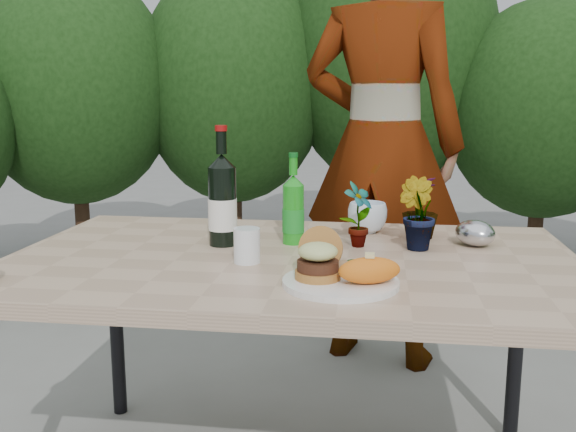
# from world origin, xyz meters

# --- Properties ---
(patio_table) EXTENTS (1.60, 1.00, 0.75)m
(patio_table) POSITION_xyz_m (0.00, 0.00, 0.69)
(patio_table) COLOR tan
(patio_table) RESTS_ON ground
(shrub_hedge) EXTENTS (6.89, 5.10, 2.44)m
(shrub_hedge) POSITION_xyz_m (0.28, 1.86, 1.22)
(shrub_hedge) COLOR #382316
(shrub_hedge) RESTS_ON ground
(dinner_plate) EXTENTS (0.28, 0.28, 0.01)m
(dinner_plate) POSITION_xyz_m (0.15, -0.27, 0.76)
(dinner_plate) COLOR white
(dinner_plate) RESTS_ON patio_table
(burger_stack) EXTENTS (0.11, 0.16, 0.11)m
(burger_stack) POSITION_xyz_m (0.10, -0.25, 0.81)
(burger_stack) COLOR #B7722D
(burger_stack) RESTS_ON dinner_plate
(sweet_potato) EXTENTS (0.17, 0.12, 0.06)m
(sweet_potato) POSITION_xyz_m (0.22, -0.29, 0.80)
(sweet_potato) COLOR orange
(sweet_potato) RESTS_ON dinner_plate
(grilled_veg) EXTENTS (0.08, 0.05, 0.03)m
(grilled_veg) POSITION_xyz_m (0.17, -0.17, 0.78)
(grilled_veg) COLOR olive
(grilled_veg) RESTS_ON dinner_plate
(wine_bottle) EXTENTS (0.09, 0.09, 0.36)m
(wine_bottle) POSITION_xyz_m (-0.22, 0.10, 0.88)
(wine_bottle) COLOR black
(wine_bottle) RESTS_ON patio_table
(sparkling_water) EXTENTS (0.07, 0.07, 0.28)m
(sparkling_water) POSITION_xyz_m (-0.02, 0.15, 0.85)
(sparkling_water) COLOR #1A901A
(sparkling_water) RESTS_ON patio_table
(plastic_cup) EXTENTS (0.07, 0.07, 0.09)m
(plastic_cup) POSITION_xyz_m (-0.11, -0.09, 0.80)
(plastic_cup) COLOR white
(plastic_cup) RESTS_ON patio_table
(seedling_left) EXTENTS (0.12, 0.12, 0.20)m
(seedling_left) POSITION_xyz_m (0.18, 0.14, 0.85)
(seedling_left) COLOR #275B1F
(seedling_left) RESTS_ON patio_table
(seedling_mid) EXTENTS (0.15, 0.15, 0.21)m
(seedling_mid) POSITION_xyz_m (0.35, 0.14, 0.86)
(seedling_mid) COLOR #20521C
(seedling_mid) RESTS_ON patio_table
(seedling_right) EXTENTS (0.16, 0.16, 0.20)m
(seedling_right) POSITION_xyz_m (0.37, 0.28, 0.85)
(seedling_right) COLOR #2C6020
(seedling_right) RESTS_ON patio_table
(blue_bowl) EXTENTS (0.16, 0.16, 0.10)m
(blue_bowl) POSITION_xyz_m (0.20, 0.34, 0.80)
(blue_bowl) COLOR white
(blue_bowl) RESTS_ON patio_table
(foil_packet_right) EXTENTS (0.16, 0.17, 0.08)m
(foil_packet_right) POSITION_xyz_m (0.53, 0.20, 0.79)
(foil_packet_right) COLOR #B9BBC0
(foil_packet_right) RESTS_ON patio_table
(person) EXTENTS (0.81, 0.64, 1.97)m
(person) POSITION_xyz_m (0.25, 1.09, 0.98)
(person) COLOR #8E5647
(person) RESTS_ON ground
(terracotta_pot) EXTENTS (0.17, 0.17, 0.14)m
(terracotta_pot) POSITION_xyz_m (-1.71, 1.77, 0.07)
(terracotta_pot) COLOR #A74C2B
(terracotta_pot) RESTS_ON ground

